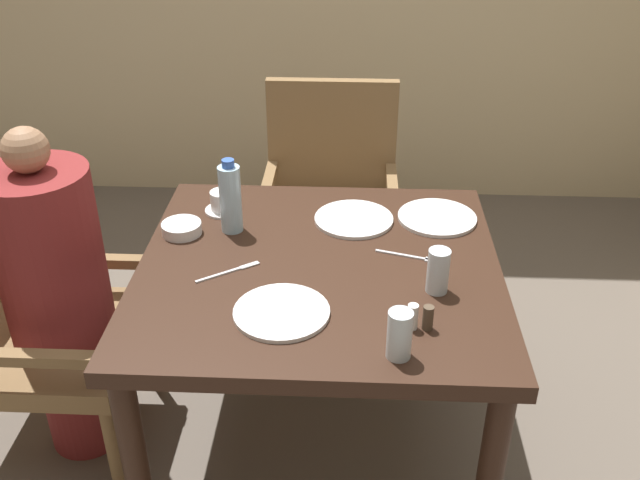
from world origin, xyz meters
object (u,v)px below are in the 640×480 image
(chair_left_side, at_px, (17,319))
(plate_main_left, at_px, (354,219))
(teacup_with_saucer, at_px, (223,203))
(glass_tall_near, at_px, (400,335))
(chair_far_side, at_px, (330,193))
(diner_in_left_chair, at_px, (58,297))
(plate_dessert_center, at_px, (282,312))
(plate_main_right, at_px, (437,218))
(bowl_small, at_px, (182,228))
(water_bottle, at_px, (230,198))
(glass_tall_mid, at_px, (438,271))

(chair_left_side, bearing_deg, plate_main_left, 14.13)
(teacup_with_saucer, xyz_separation_m, glass_tall_near, (0.55, -0.73, 0.03))
(chair_left_side, xyz_separation_m, chair_far_side, (0.96, 0.94, 0.00))
(chair_left_side, height_order, teacup_with_saucer, chair_left_side)
(teacup_with_saucer, bearing_deg, plate_main_left, -5.86)
(diner_in_left_chair, xyz_separation_m, plate_dessert_center, (0.73, -0.26, 0.16))
(diner_in_left_chair, xyz_separation_m, glass_tall_near, (1.03, -0.41, 0.21))
(plate_main_right, distance_m, bowl_small, 0.83)
(chair_far_side, distance_m, plate_dessert_center, 1.23)
(water_bottle, height_order, glass_tall_near, water_bottle)
(bowl_small, bearing_deg, chair_far_side, 60.60)
(water_bottle, bearing_deg, plate_main_right, 8.88)
(bowl_small, bearing_deg, diner_in_left_chair, -156.87)
(teacup_with_saucer, bearing_deg, diner_in_left_chair, -146.62)
(plate_main_left, relative_size, teacup_with_saucer, 2.13)
(chair_far_side, bearing_deg, diner_in_left_chair, -130.70)
(plate_main_right, height_order, plate_dessert_center, same)
(chair_far_side, distance_m, plate_main_right, 0.79)
(plate_main_right, height_order, glass_tall_near, glass_tall_near)
(chair_far_side, xyz_separation_m, teacup_with_saucer, (-0.34, -0.63, 0.27))
(diner_in_left_chair, distance_m, glass_tall_near, 1.13)
(diner_in_left_chair, relative_size, plate_main_left, 4.47)
(teacup_with_saucer, relative_size, water_bottle, 0.50)
(chair_left_side, distance_m, teacup_with_saucer, 0.75)
(plate_dessert_center, relative_size, glass_tall_near, 1.99)
(glass_tall_near, bearing_deg, chair_left_side, 160.64)
(glass_tall_mid, bearing_deg, plate_main_right, 84.44)
(glass_tall_mid, bearing_deg, diner_in_left_chair, 173.73)
(plate_dessert_center, height_order, bowl_small, bowl_small)
(glass_tall_near, bearing_deg, water_bottle, 129.74)
(teacup_with_saucer, bearing_deg, plate_dessert_center, -66.20)
(chair_left_side, relative_size, plate_main_left, 3.66)
(plate_main_left, distance_m, plate_main_right, 0.27)
(plate_main_left, distance_m, glass_tall_near, 0.69)
(plate_main_left, relative_size, plate_dessert_center, 1.00)
(plate_main_left, bearing_deg, bowl_small, -168.55)
(plate_main_right, xyz_separation_m, glass_tall_mid, (-0.04, -0.42, 0.06))
(bowl_small, distance_m, glass_tall_mid, 0.83)
(chair_left_side, relative_size, glass_tall_near, 7.28)
(diner_in_left_chair, xyz_separation_m, plate_main_left, (0.91, 0.27, 0.16))
(teacup_with_saucer, distance_m, glass_tall_near, 0.91)
(plate_main_left, xyz_separation_m, plate_main_right, (0.27, 0.02, 0.00))
(chair_left_side, relative_size, teacup_with_saucer, 7.79)
(chair_far_side, bearing_deg, plate_main_left, -81.57)
(water_bottle, relative_size, glass_tall_near, 1.88)
(plate_dessert_center, relative_size, water_bottle, 1.06)
(chair_left_side, height_order, plate_main_left, chair_left_side)
(diner_in_left_chair, distance_m, plate_main_left, 0.96)
(bowl_small, height_order, water_bottle, water_bottle)
(glass_tall_near, bearing_deg, teacup_with_saucer, 127.22)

